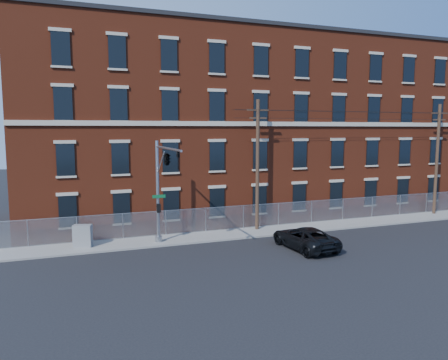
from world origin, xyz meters
TOP-DOWN VIEW (x-y plane):
  - ground at (0.00, 0.00)m, footprint 140.00×140.00m
  - sidewalk at (12.00, 5.00)m, footprint 65.00×3.00m
  - mill_building at (12.00, 13.93)m, footprint 55.30×14.32m
  - chain_link_fence at (12.00, 6.30)m, footprint 59.06×0.06m
  - traffic_signal_mast at (-6.00, 2.18)m, footprint 0.90×6.75m
  - utility_pole_near at (2.00, 5.60)m, footprint 1.80×0.28m
  - utility_pole_mid at (20.00, 5.60)m, footprint 1.80×0.28m
  - overhead_wires at (20.00, 5.60)m, footprint 40.00×0.62m
  - pickup_truck at (2.81, -0.16)m, footprint 2.81×5.41m
  - utility_cabinet at (-10.98, 4.98)m, footprint 1.31×0.94m

SIDE VIEW (x-z plane):
  - ground at x=0.00m, z-range 0.00..0.00m
  - sidewalk at x=12.00m, z-range 0.00..0.12m
  - pickup_truck at x=2.81m, z-range 0.00..1.46m
  - utility_cabinet at x=-10.98m, z-range 0.12..1.60m
  - chain_link_fence at x=12.00m, z-range 0.13..1.98m
  - utility_pole_near at x=2.00m, z-range 0.34..10.34m
  - utility_pole_mid at x=20.00m, z-range 0.34..10.34m
  - traffic_signal_mast at x=-6.00m, z-range 1.89..8.89m
  - mill_building at x=12.00m, z-range 0.00..16.30m
  - overhead_wires at x=20.00m, z-range 8.81..9.43m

